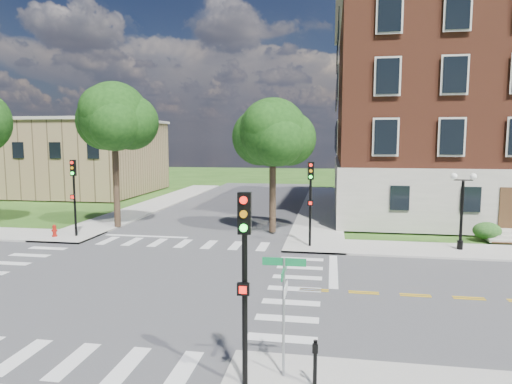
% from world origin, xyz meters
% --- Properties ---
extents(ground, '(160.00, 160.00, 0.00)m').
position_xyz_m(ground, '(0.00, 0.00, 0.00)').
color(ground, '#264B15').
rests_on(ground, ground).
extents(road_ew, '(90.00, 12.00, 0.01)m').
position_xyz_m(road_ew, '(0.00, 0.00, 0.01)').
color(road_ew, '#3D3D3F').
rests_on(road_ew, ground).
extents(road_ns, '(12.00, 90.00, 0.01)m').
position_xyz_m(road_ns, '(0.00, 0.00, 0.01)').
color(road_ns, '#3D3D3F').
rests_on(road_ns, ground).
extents(sidewalk_ne, '(34.00, 34.00, 0.12)m').
position_xyz_m(sidewalk_ne, '(15.38, 15.38, 0.06)').
color(sidewalk_ne, '#9E9B93').
rests_on(sidewalk_ne, ground).
extents(sidewalk_nw, '(34.00, 34.00, 0.12)m').
position_xyz_m(sidewalk_nw, '(-15.38, 15.38, 0.06)').
color(sidewalk_nw, '#9E9B93').
rests_on(sidewalk_nw, ground).
extents(crosswalk_east, '(2.20, 10.20, 0.02)m').
position_xyz_m(crosswalk_east, '(7.20, 0.00, 0.00)').
color(crosswalk_east, silver).
rests_on(crosswalk_east, ground).
extents(stop_bar_east, '(0.40, 5.50, 0.00)m').
position_xyz_m(stop_bar_east, '(8.80, 3.00, 0.00)').
color(stop_bar_east, silver).
rests_on(stop_bar_east, ground).
extents(secondary_building, '(20.40, 15.40, 8.30)m').
position_xyz_m(secondary_building, '(-22.00, 30.00, 4.28)').
color(secondary_building, '#8F734F').
rests_on(secondary_building, ground).
extents(tree_c, '(4.70, 4.70, 9.96)m').
position_xyz_m(tree_c, '(-6.04, 11.06, 7.68)').
color(tree_c, '#322719').
rests_on(tree_c, ground).
extents(tree_d, '(4.42, 4.42, 8.72)m').
position_xyz_m(tree_d, '(4.86, 11.03, 6.59)').
color(tree_d, '#322719').
rests_on(tree_d, ground).
extents(traffic_signal_se, '(0.33, 0.37, 4.80)m').
position_xyz_m(traffic_signal_se, '(6.60, -7.80, 3.19)').
color(traffic_signal_se, black).
rests_on(traffic_signal_se, ground).
extents(traffic_signal_ne, '(0.36, 0.42, 4.80)m').
position_xyz_m(traffic_signal_ne, '(7.48, 7.39, 3.19)').
color(traffic_signal_ne, black).
rests_on(traffic_signal_ne, ground).
extents(traffic_signal_nw, '(0.36, 0.41, 4.80)m').
position_xyz_m(traffic_signal_nw, '(-7.20, 7.71, 3.19)').
color(traffic_signal_nw, black).
rests_on(traffic_signal_nw, ground).
extents(twin_lamp_west, '(1.36, 0.36, 4.23)m').
position_xyz_m(twin_lamp_west, '(15.72, 7.95, 2.52)').
color(twin_lamp_west, black).
rests_on(twin_lamp_west, ground).
extents(street_sign_pole, '(1.10, 1.10, 3.10)m').
position_xyz_m(street_sign_pole, '(7.50, -7.20, 2.31)').
color(street_sign_pole, gray).
rests_on(street_sign_pole, ground).
extents(push_button_post, '(0.14, 0.21, 1.20)m').
position_xyz_m(push_button_post, '(8.32, -7.65, 0.80)').
color(push_button_post, black).
rests_on(push_button_post, ground).
extents(fire_hydrant, '(0.35, 0.35, 0.75)m').
position_xyz_m(fire_hydrant, '(-8.43, 7.33, 0.46)').
color(fire_hydrant, maroon).
rests_on(fire_hydrant, ground).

